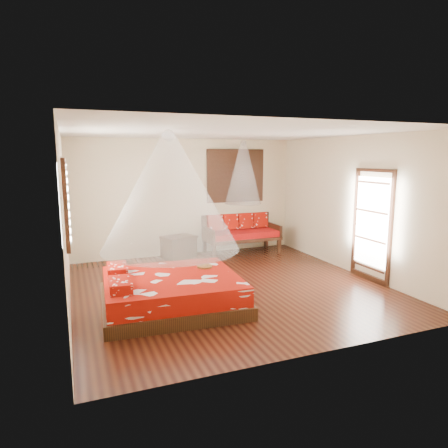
{
  "coord_description": "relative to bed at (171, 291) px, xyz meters",
  "views": [
    {
      "loc": [
        -2.67,
        -6.58,
        2.4
      ],
      "look_at": [
        -0.02,
        0.2,
        1.15
      ],
      "focal_mm": 32.0,
      "sensor_mm": 36.0,
      "label": 1
    }
  ],
  "objects": [
    {
      "name": "room",
      "position": [
        1.24,
        0.57,
        1.15
      ],
      "size": [
        5.54,
        5.54,
        2.84
      ],
      "color": "black",
      "rests_on": "ground"
    },
    {
      "name": "bed",
      "position": [
        0.0,
        0.0,
        0.0
      ],
      "size": [
        2.29,
        2.09,
        0.65
      ],
      "rotation": [
        0.0,
        0.0,
        -0.06
      ],
      "color": "black",
      "rests_on": "floor"
    },
    {
      "name": "daybed",
      "position": [
        2.52,
        2.96,
        0.27
      ],
      "size": [
        1.84,
        0.82,
        0.96
      ],
      "color": "black",
      "rests_on": "floor"
    },
    {
      "name": "storage_chest",
      "position": [
        0.94,
        3.02,
        0.01
      ],
      "size": [
        0.9,
        0.78,
        0.52
      ],
      "rotation": [
        0.0,
        0.0,
        0.37
      ],
      "color": "black",
      "rests_on": "floor"
    },
    {
      "name": "shutter_panel",
      "position": [
        2.52,
        3.29,
        1.65
      ],
      "size": [
        1.52,
        0.06,
        1.32
      ],
      "color": "black",
      "rests_on": "wall_back"
    },
    {
      "name": "window_left",
      "position": [
        -1.47,
        0.77,
        1.45
      ],
      "size": [
        0.1,
        1.74,
        1.34
      ],
      "color": "black",
      "rests_on": "wall_left"
    },
    {
      "name": "glazed_door",
      "position": [
        3.96,
        -0.03,
        0.82
      ],
      "size": [
        0.08,
        1.02,
        2.16
      ],
      "color": "black",
      "rests_on": "floor"
    },
    {
      "name": "wine_tray",
      "position": [
        0.68,
        0.31,
        0.31
      ],
      "size": [
        0.27,
        0.27,
        0.21
      ],
      "rotation": [
        0.0,
        0.0,
        -0.21
      ],
      "color": "brown",
      "rests_on": "bed"
    },
    {
      "name": "mosquito_net_main",
      "position": [
        0.02,
        -0.0,
        1.6
      ],
      "size": [
        2.15,
        2.15,
        1.8
      ],
      "primitive_type": "cone",
      "color": "white",
      "rests_on": "ceiling"
    },
    {
      "name": "mosquito_net_daybed",
      "position": [
        2.52,
        2.82,
        1.75
      ],
      "size": [
        0.87,
        0.87,
        1.5
      ],
      "primitive_type": "cone",
      "color": "white",
      "rests_on": "ceiling"
    }
  ]
}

